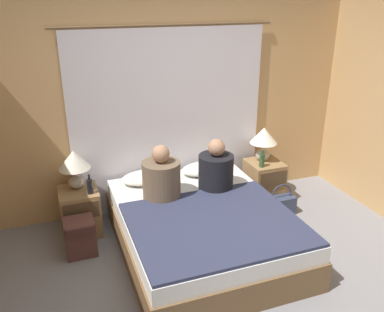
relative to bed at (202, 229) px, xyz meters
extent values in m
plane|color=gray|center=(0.00, -0.71, -0.23)|extent=(16.00, 16.00, 0.00)
cube|color=tan|center=(0.00, 1.12, 1.02)|extent=(4.57, 0.06, 2.50)
cube|color=silver|center=(0.00, 1.05, 0.82)|extent=(2.28, 0.02, 2.11)
cylinder|color=brown|center=(0.00, 1.05, 1.90)|extent=(2.48, 0.02, 0.02)
cube|color=brown|center=(0.00, 0.00, -0.08)|extent=(1.60, 2.00, 0.30)
cube|color=white|center=(0.00, 0.00, 0.15)|extent=(1.56, 1.96, 0.16)
cube|color=#937047|center=(-1.12, 0.75, 0.02)|extent=(0.41, 0.42, 0.51)
cube|color=#4C3823|center=(-1.12, 0.53, 0.15)|extent=(0.36, 0.02, 0.18)
cube|color=#937047|center=(1.12, 0.75, 0.02)|extent=(0.41, 0.42, 0.51)
cube|color=#4C3823|center=(1.12, 0.53, 0.15)|extent=(0.36, 0.02, 0.18)
ellipsoid|color=#B2A899|center=(-1.12, 0.82, 0.34)|extent=(0.17, 0.17, 0.14)
cylinder|color=#B2A893|center=(-1.12, 0.82, 0.46)|extent=(0.02, 0.02, 0.09)
cone|color=silver|center=(-1.12, 0.82, 0.60)|extent=(0.33, 0.33, 0.20)
ellipsoid|color=#B2A899|center=(1.12, 0.82, 0.34)|extent=(0.17, 0.17, 0.14)
cylinder|color=#B2A893|center=(1.12, 0.82, 0.46)|extent=(0.02, 0.02, 0.09)
cone|color=silver|center=(1.12, 0.82, 0.60)|extent=(0.33, 0.33, 0.20)
ellipsoid|color=silver|center=(-0.35, 0.78, 0.29)|extent=(0.60, 0.36, 0.12)
ellipsoid|color=silver|center=(0.35, 0.78, 0.29)|extent=(0.60, 0.36, 0.12)
cube|color=#2D334C|center=(0.00, -0.32, 0.25)|extent=(1.54, 1.31, 0.03)
cylinder|color=brown|center=(-0.31, 0.38, 0.43)|extent=(0.39, 0.39, 0.40)
sphere|color=#A87A5B|center=(-0.31, 0.38, 0.72)|extent=(0.18, 0.18, 0.18)
cylinder|color=black|center=(0.30, 0.38, 0.43)|extent=(0.38, 0.38, 0.38)
sphere|color=#A87A5B|center=(0.30, 0.38, 0.71)|extent=(0.18, 0.18, 0.18)
cylinder|color=black|center=(-1.00, 0.64, 0.35)|extent=(0.06, 0.06, 0.16)
cylinder|color=black|center=(-1.00, 0.64, 0.46)|extent=(0.02, 0.02, 0.06)
cylinder|color=#2D4C28|center=(1.01, 0.64, 0.36)|extent=(0.06, 0.06, 0.16)
cylinder|color=#2D4C28|center=(1.01, 0.64, 0.47)|extent=(0.02, 0.02, 0.06)
cube|color=brown|center=(-1.17, 0.34, -0.04)|extent=(0.29, 0.26, 0.38)
cube|color=#452824|center=(-1.17, 0.32, 0.11)|extent=(0.26, 0.27, 0.08)
cube|color=#333D56|center=(1.12, 0.33, -0.12)|extent=(0.35, 0.16, 0.22)
torus|color=#2B3449|center=(1.12, 0.33, 0.03)|extent=(0.26, 0.02, 0.26)
camera|label=1|loc=(-1.31, -3.27, 2.22)|focal=38.00mm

